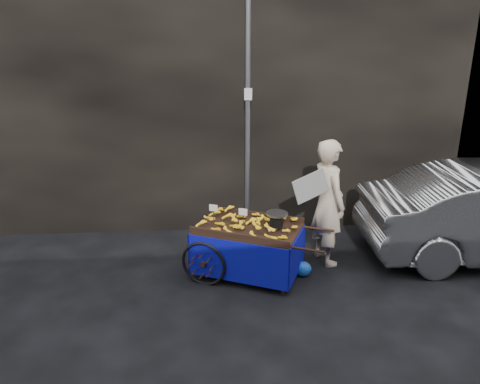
{
  "coord_description": "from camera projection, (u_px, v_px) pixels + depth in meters",
  "views": [
    {
      "loc": [
        -0.33,
        -6.02,
        3.33
      ],
      "look_at": [
        0.12,
        0.5,
        1.07
      ],
      "focal_mm": 35.0,
      "sensor_mm": 36.0,
      "label": 1
    }
  ],
  "objects": [
    {
      "name": "plastic_bag",
      "position": [
        303.0,
        269.0,
        6.67
      ],
      "size": [
        0.24,
        0.2,
        0.22
      ],
      "primitive_type": "ellipsoid",
      "color": "blue",
      "rests_on": "ground"
    },
    {
      "name": "building_wall",
      "position": [
        247.0,
        79.0,
        8.44
      ],
      "size": [
        13.5,
        2.0,
        5.0
      ],
      "color": "black",
      "rests_on": "ground"
    },
    {
      "name": "vendor",
      "position": [
        328.0,
        202.0,
        6.84
      ],
      "size": [
        0.93,
        0.8,
        1.89
      ],
      "rotation": [
        0.0,
        0.0,
        1.88
      ],
      "color": "beige",
      "rests_on": "ground"
    },
    {
      "name": "banana_cart",
      "position": [
        245.0,
        232.0,
        6.56
      ],
      "size": [
        2.14,
        1.59,
        1.06
      ],
      "rotation": [
        0.0,
        0.0,
        -0.42
      ],
      "color": "black",
      "rests_on": "ground"
    },
    {
      "name": "ground",
      "position": [
        234.0,
        273.0,
        6.79
      ],
      "size": [
        80.0,
        80.0,
        0.0
      ],
      "primitive_type": "plane",
      "color": "black",
      "rests_on": "ground"
    },
    {
      "name": "street_pole",
      "position": [
        248.0,
        119.0,
        7.37
      ],
      "size": [
        0.12,
        0.1,
        4.0
      ],
      "color": "slate",
      "rests_on": "ground"
    }
  ]
}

